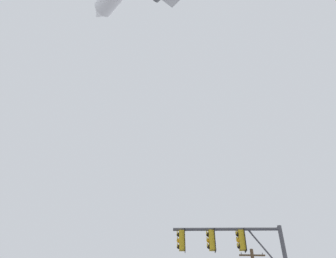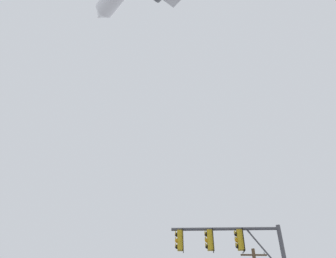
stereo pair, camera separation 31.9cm
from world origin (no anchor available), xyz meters
The scene contains 0 objects.
Camera 1 is at (0.29, -6.81, 1.68)m, focal length 34.72 mm.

